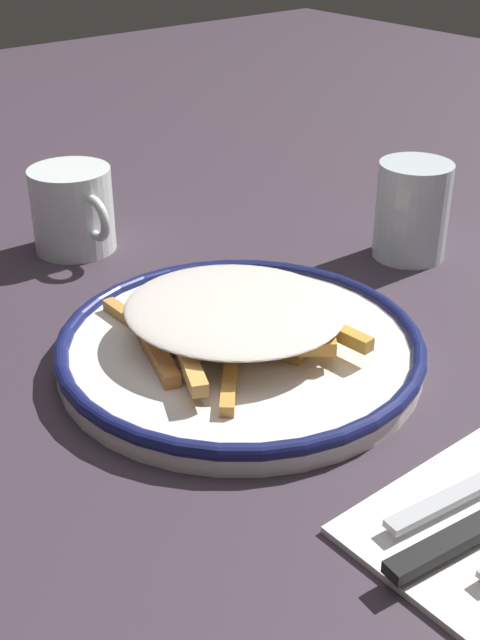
# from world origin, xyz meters

# --- Properties ---
(ground_plane) EXTENTS (2.60, 2.60, 0.00)m
(ground_plane) POSITION_xyz_m (0.00, 0.00, 0.00)
(ground_plane) COLOR #3A2F3B
(plate) EXTENTS (0.29, 0.29, 0.02)m
(plate) POSITION_xyz_m (0.00, 0.00, 0.01)
(plate) COLOR white
(plate) RESTS_ON ground_plane
(fries_heap) EXTENTS (0.24, 0.23, 0.03)m
(fries_heap) POSITION_xyz_m (-0.00, 0.00, 0.04)
(fries_heap) COLOR #E7AB58
(fries_heap) RESTS_ON plate
(water_glass) EXTENTS (0.07, 0.07, 0.10)m
(water_glass) POSITION_xyz_m (-0.05, 0.26, 0.05)
(water_glass) COLOR silver
(water_glass) RESTS_ON ground_plane
(coffee_mug) EXTENTS (0.11, 0.08, 0.09)m
(coffee_mug) POSITION_xyz_m (-0.28, 0.01, 0.04)
(coffee_mug) COLOR white
(coffee_mug) RESTS_ON ground_plane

